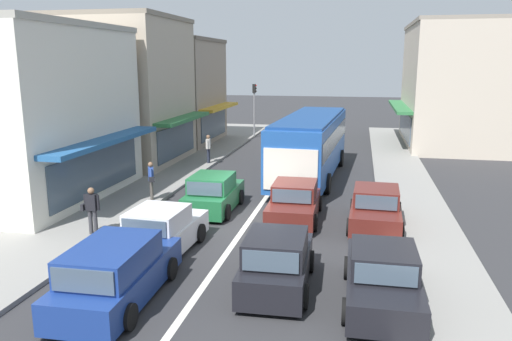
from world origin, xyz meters
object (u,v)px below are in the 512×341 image
(sedan_adjacent_lane_trail, at_px, (159,233))
(parked_sedan_kerb_front, at_px, (382,278))
(hatchback_behind_bus_mid, at_px, (277,262))
(sedan_queue_far_back, at_px, (295,202))
(hatchback_adjacent_lane_lead, at_px, (214,194))
(pedestrian_far_walker, at_px, (208,147))
(pedestrian_with_handbag_near, at_px, (151,178))
(pedestrian_browsing_midblock, at_px, (92,208))
(wagon_behind_bus_near, at_px, (116,273))
(traffic_light_downstreet, at_px, (254,101))
(city_bus, at_px, (311,142))
(parked_sedan_kerb_second, at_px, (376,209))

(sedan_adjacent_lane_trail, bearing_deg, parked_sedan_kerb_front, -16.21)
(hatchback_behind_bus_mid, distance_m, sedan_queue_far_back, 5.98)
(hatchback_adjacent_lane_lead, bearing_deg, pedestrian_far_walker, 108.29)
(parked_sedan_kerb_front, height_order, pedestrian_with_handbag_near, pedestrian_with_handbag_near)
(hatchback_behind_bus_mid, distance_m, pedestrian_with_handbag_near, 9.58)
(sedan_queue_far_back, distance_m, pedestrian_browsing_midblock, 7.34)
(parked_sedan_kerb_front, bearing_deg, pedestrian_far_walker, 120.89)
(parked_sedan_kerb_front, bearing_deg, sedan_queue_far_back, 115.55)
(pedestrian_with_handbag_near, bearing_deg, parked_sedan_kerb_front, -38.26)
(sedan_queue_far_back, distance_m, pedestrian_with_handbag_near, 6.35)
(pedestrian_browsing_midblock, bearing_deg, sedan_adjacent_lane_trail, -17.48)
(pedestrian_far_walker, bearing_deg, hatchback_behind_bus_mid, -66.69)
(wagon_behind_bus_near, relative_size, hatchback_adjacent_lane_lead, 1.23)
(wagon_behind_bus_near, relative_size, pedestrian_browsing_midblock, 2.78)
(parked_sedan_kerb_front, bearing_deg, pedestrian_browsing_midblock, 163.42)
(sedan_queue_far_back, bearing_deg, wagon_behind_bus_near, -114.88)
(wagon_behind_bus_near, xyz_separation_m, traffic_light_downstreet, (-2.34, 27.75, 2.11))
(hatchback_adjacent_lane_lead, xyz_separation_m, pedestrian_with_handbag_near, (-2.93, 0.65, 0.36))
(sedan_adjacent_lane_trail, distance_m, parked_sedan_kerb_front, 6.95)
(sedan_adjacent_lane_trail, relative_size, pedestrian_browsing_midblock, 2.62)
(parked_sedan_kerb_front, xyz_separation_m, pedestrian_far_walker, (-9.20, 15.38, 0.40))
(city_bus, height_order, pedestrian_browsing_midblock, city_bus)
(sedan_adjacent_lane_trail, distance_m, pedestrian_far_walker, 13.68)
(parked_sedan_kerb_front, bearing_deg, sedan_adjacent_lane_trail, 163.79)
(city_bus, xyz_separation_m, parked_sedan_kerb_second, (3.09, -7.26, -1.22))
(wagon_behind_bus_near, distance_m, parked_sedan_kerb_second, 9.76)
(sedan_adjacent_lane_trail, xyz_separation_m, pedestrian_with_handbag_near, (-2.57, 5.35, 0.40))
(hatchback_behind_bus_mid, bearing_deg, wagon_behind_bus_near, -157.57)
(wagon_behind_bus_near, relative_size, traffic_light_downstreet, 1.08)
(hatchback_behind_bus_mid, bearing_deg, sedan_adjacent_lane_trail, 157.50)
(hatchback_adjacent_lane_lead, xyz_separation_m, pedestrian_far_walker, (-2.89, 8.74, 0.36))
(hatchback_behind_bus_mid, relative_size, hatchback_adjacent_lane_lead, 1.01)
(wagon_behind_bus_near, height_order, pedestrian_browsing_midblock, pedestrian_browsing_midblock)
(wagon_behind_bus_near, bearing_deg, sedan_queue_far_back, 65.12)
(hatchback_behind_bus_mid, distance_m, pedestrian_browsing_midblock, 7.22)
(city_bus, bearing_deg, hatchback_adjacent_lane_lead, -115.78)
(parked_sedan_kerb_second, bearing_deg, wagon_behind_bus_near, -131.58)
(hatchback_behind_bus_mid, xyz_separation_m, parked_sedan_kerb_second, (2.69, 5.74, -0.05))
(traffic_light_downstreet, bearing_deg, parked_sedan_kerb_front, -71.56)
(sedan_adjacent_lane_trail, relative_size, pedestrian_with_handbag_near, 2.62)
(pedestrian_browsing_midblock, bearing_deg, hatchback_behind_bus_mid, -20.47)
(sedan_adjacent_lane_trail, xyz_separation_m, pedestrian_browsing_midblock, (-2.78, 0.88, 0.40))
(hatchback_behind_bus_mid, height_order, traffic_light_downstreet, traffic_light_downstreet)
(parked_sedan_kerb_second, relative_size, traffic_light_downstreet, 1.01)
(sedan_adjacent_lane_trail, bearing_deg, city_bus, 72.52)
(sedan_adjacent_lane_trail, height_order, pedestrian_with_handbag_near, pedestrian_with_handbag_near)
(hatchback_behind_bus_mid, bearing_deg, pedestrian_with_handbag_near, 133.08)
(parked_sedan_kerb_front, distance_m, pedestrian_with_handbag_near, 11.78)
(sedan_queue_far_back, bearing_deg, parked_sedan_kerb_front, -64.45)
(sedan_queue_far_back, distance_m, parked_sedan_kerb_second, 3.00)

